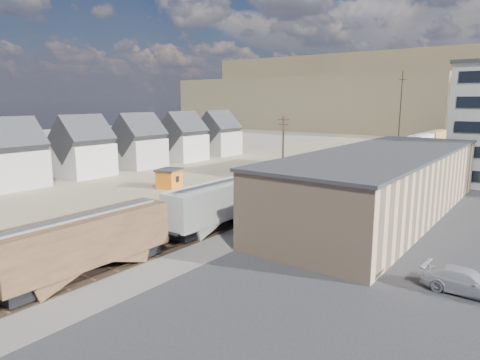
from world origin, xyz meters
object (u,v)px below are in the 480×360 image
Objects in this scene: utility_pole_north at (283,143)px; maintenance_shed at (169,178)px; parked_car_silver at (467,282)px; freight_train at (361,160)px.

utility_pole_north is 2.18× the size of maintenance_shed.
utility_pole_north reaches higher than maintenance_shed.
maintenance_shed is 43.50m from parked_car_silver.
freight_train is at bearing 23.93° from utility_pole_north.
freight_train reaches higher than parked_car_silver.
freight_train is 21.09× the size of parked_car_silver.
freight_train is 26.08× the size of maintenance_shed.
parked_car_silver is at bearing -17.08° from maintenance_shed.
maintenance_shed is 0.81× the size of parked_car_silver.
utility_pole_north reaches higher than parked_car_silver.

